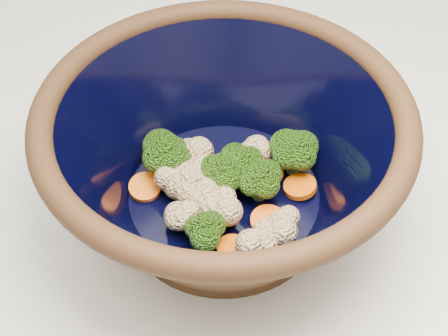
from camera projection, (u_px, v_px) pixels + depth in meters
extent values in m
cylinder|color=black|center=(224.00, 209.00, 0.62)|extent=(0.20, 0.20, 0.01)
torus|color=black|center=(224.00, 114.00, 0.53)|extent=(0.33, 0.33, 0.02)
cylinder|color=black|center=(224.00, 193.00, 0.60)|extent=(0.19, 0.19, 0.00)
cylinder|color=#608442|center=(241.00, 175.00, 0.60)|extent=(0.01, 0.01, 0.02)
ellipsoid|color=#3B7215|center=(242.00, 160.00, 0.59)|extent=(0.04, 0.04, 0.03)
cylinder|color=#608442|center=(205.00, 240.00, 0.55)|extent=(0.01, 0.01, 0.02)
ellipsoid|color=#3B7215|center=(204.00, 226.00, 0.54)|extent=(0.04, 0.04, 0.03)
cylinder|color=#608442|center=(293.00, 164.00, 0.61)|extent=(0.01, 0.01, 0.02)
ellipsoid|color=#3B7215|center=(295.00, 146.00, 0.60)|extent=(0.04, 0.04, 0.04)
cylinder|color=#608442|center=(223.00, 184.00, 0.60)|extent=(0.01, 0.01, 0.02)
ellipsoid|color=#3B7215|center=(223.00, 168.00, 0.58)|extent=(0.04, 0.04, 0.03)
cylinder|color=#608442|center=(168.00, 167.00, 0.61)|extent=(0.01, 0.01, 0.02)
ellipsoid|color=#3B7215|center=(166.00, 149.00, 0.59)|extent=(0.05, 0.05, 0.04)
cylinder|color=#608442|center=(259.00, 191.00, 0.59)|extent=(0.01, 0.01, 0.02)
ellipsoid|color=#3B7215|center=(260.00, 175.00, 0.57)|extent=(0.04, 0.04, 0.03)
sphere|color=beige|center=(220.00, 209.00, 0.57)|extent=(0.03, 0.03, 0.03)
sphere|color=beige|center=(189.00, 154.00, 0.61)|extent=(0.03, 0.03, 0.03)
sphere|color=beige|center=(261.00, 244.00, 0.54)|extent=(0.03, 0.03, 0.03)
sphere|color=beige|center=(201.00, 180.00, 0.59)|extent=(0.03, 0.03, 0.03)
sphere|color=beige|center=(192.00, 174.00, 0.60)|extent=(0.03, 0.03, 0.03)
sphere|color=beige|center=(215.00, 205.00, 0.57)|extent=(0.03, 0.03, 0.03)
sphere|color=beige|center=(178.00, 215.00, 0.57)|extent=(0.03, 0.03, 0.03)
sphere|color=beige|center=(209.00, 203.00, 0.57)|extent=(0.03, 0.03, 0.03)
sphere|color=beige|center=(179.00, 184.00, 0.59)|extent=(0.03, 0.03, 0.03)
sphere|color=beige|center=(280.00, 226.00, 0.56)|extent=(0.03, 0.03, 0.03)
sphere|color=beige|center=(257.00, 148.00, 0.62)|extent=(0.03, 0.03, 0.03)
sphere|color=beige|center=(197.00, 198.00, 0.58)|extent=(0.03, 0.03, 0.03)
cylinder|color=orange|center=(164.00, 150.00, 0.63)|extent=(0.03, 0.03, 0.01)
cylinder|color=orange|center=(196.00, 169.00, 0.61)|extent=(0.03, 0.03, 0.01)
cylinder|color=orange|center=(232.00, 248.00, 0.55)|extent=(0.03, 0.03, 0.01)
cylinder|color=orange|center=(268.00, 221.00, 0.57)|extent=(0.03, 0.03, 0.01)
cylinder|color=orange|center=(300.00, 186.00, 0.60)|extent=(0.03, 0.03, 0.01)
cylinder|color=orange|center=(145.00, 187.00, 0.60)|extent=(0.03, 0.03, 0.01)
cylinder|color=orange|center=(268.00, 172.00, 0.61)|extent=(0.03, 0.03, 0.01)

